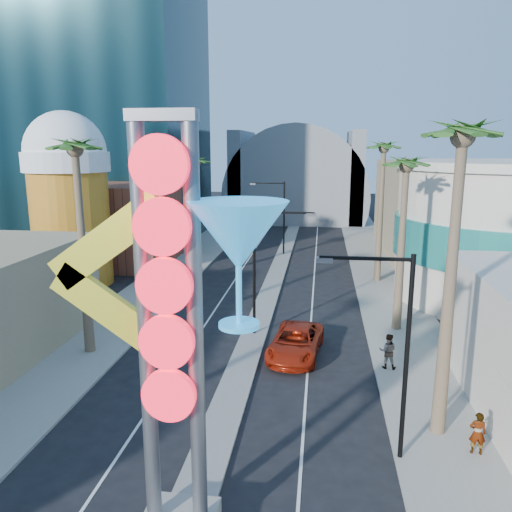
% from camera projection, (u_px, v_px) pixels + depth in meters
% --- Properties ---
extents(sidewalk_west, '(5.00, 100.00, 0.15)m').
position_uv_depth(sidewalk_west, '(176.00, 271.00, 47.19)').
color(sidewalk_west, gray).
rests_on(sidewalk_west, ground).
extents(sidewalk_east, '(5.00, 100.00, 0.15)m').
position_uv_depth(sidewalk_east, '(381.00, 278.00, 44.76)').
color(sidewalk_east, gray).
rests_on(sidewalk_east, ground).
extents(median, '(1.60, 84.00, 0.15)m').
position_uv_depth(median, '(279.00, 267.00, 48.88)').
color(median, gray).
rests_on(median, ground).
extents(hotel_tower, '(20.00, 20.00, 50.00)m').
position_uv_depth(hotel_tower, '(109.00, 33.00, 59.89)').
color(hotel_tower, black).
rests_on(hotel_tower, ground).
extents(brick_filler_west, '(10.00, 10.00, 8.00)m').
position_uv_depth(brick_filler_west, '(121.00, 224.00, 50.08)').
color(brick_filler_west, brown).
rests_on(brick_filler_west, ground).
extents(filler_east, '(10.00, 20.00, 10.00)m').
position_uv_depth(filler_east, '(430.00, 207.00, 55.46)').
color(filler_east, '#9B8664').
rests_on(filler_east, ground).
extents(beer_mug, '(7.00, 7.00, 14.50)m').
position_uv_depth(beer_mug, '(69.00, 193.00, 41.64)').
color(beer_mug, '#C86D1A').
rests_on(beer_mug, ground).
extents(turquoise_building, '(16.60, 16.60, 10.60)m').
position_uv_depth(turquoise_building, '(507.00, 233.00, 37.72)').
color(turquoise_building, beige).
rests_on(turquoise_building, ground).
extents(canopy, '(22.00, 16.00, 22.00)m').
position_uv_depth(canopy, '(297.00, 193.00, 80.89)').
color(canopy, slate).
rests_on(canopy, ground).
extents(neon_sign, '(6.53, 2.60, 12.55)m').
position_uv_depth(neon_sign, '(199.00, 312.00, 13.30)').
color(neon_sign, gray).
rests_on(neon_sign, ground).
extents(streetlight_0, '(3.79, 0.25, 8.00)m').
position_uv_depth(streetlight_0, '(263.00, 260.00, 30.35)').
color(streetlight_0, black).
rests_on(streetlight_0, ground).
extents(streetlight_1, '(3.79, 0.25, 8.00)m').
position_uv_depth(streetlight_1, '(279.00, 211.00, 53.73)').
color(streetlight_1, black).
rests_on(streetlight_1, ground).
extents(streetlight_2, '(3.45, 0.25, 8.00)m').
position_uv_depth(streetlight_2, '(394.00, 340.00, 17.95)').
color(streetlight_2, black).
rests_on(streetlight_2, ground).
extents(palm_1, '(2.40, 2.40, 12.70)m').
position_uv_depth(palm_1, '(76.00, 162.00, 26.42)').
color(palm_1, brown).
rests_on(palm_1, ground).
extents(palm_2, '(2.40, 2.40, 11.20)m').
position_uv_depth(palm_2, '(160.00, 174.00, 40.26)').
color(palm_2, brown).
rests_on(palm_2, ground).
extents(palm_3, '(2.40, 2.40, 11.20)m').
position_uv_depth(palm_3, '(197.00, 168.00, 51.88)').
color(palm_3, brown).
rests_on(palm_3, ground).
extents(palm_5, '(2.40, 2.40, 13.20)m').
position_uv_depth(palm_5, '(461.00, 157.00, 18.21)').
color(palm_5, brown).
rests_on(palm_5, ground).
extents(palm_6, '(2.40, 2.40, 11.70)m').
position_uv_depth(palm_6, '(406.00, 175.00, 30.12)').
color(palm_6, brown).
rests_on(palm_6, ground).
extents(palm_7, '(2.40, 2.40, 12.70)m').
position_uv_depth(palm_7, '(384.00, 156.00, 41.55)').
color(palm_7, brown).
rests_on(palm_7, ground).
extents(red_pickup, '(3.31, 6.05, 1.61)m').
position_uv_depth(red_pickup, '(296.00, 342.00, 28.22)').
color(red_pickup, '#A9230D').
rests_on(red_pickup, ground).
extents(pedestrian_a, '(0.65, 0.45, 1.70)m').
position_uv_depth(pedestrian_a, '(478.00, 433.00, 18.91)').
color(pedestrian_a, gray).
rests_on(pedestrian_a, sidewalk_east).
extents(pedestrian_b, '(1.01, 0.84, 1.90)m').
position_uv_depth(pedestrian_b, '(388.00, 351.00, 26.26)').
color(pedestrian_b, gray).
rests_on(pedestrian_b, sidewalk_east).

